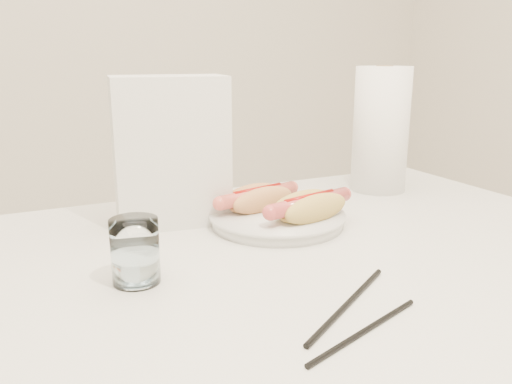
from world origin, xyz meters
name	(u,v)px	position (x,y,z in m)	size (l,w,h in m)	color
table	(273,295)	(0.00, 0.00, 0.69)	(1.20, 0.80, 0.75)	silver
plate	(277,220)	(0.07, 0.13, 0.76)	(0.23, 0.23, 0.02)	silver
hotdog_left	(258,199)	(0.06, 0.17, 0.79)	(0.17, 0.09, 0.05)	tan
hotdog_right	(309,207)	(0.11, 0.08, 0.79)	(0.17, 0.10, 0.05)	#D4AF52
water_glass	(135,251)	(-0.20, 0.00, 0.79)	(0.06, 0.06, 0.09)	white
chopstick_near	(365,330)	(-0.01, -0.23, 0.75)	(0.01, 0.01, 0.19)	black
chopstick_far	(348,303)	(0.01, -0.17, 0.75)	(0.01, 0.01, 0.22)	black
napkin_box	(171,151)	(-0.08, 0.23, 0.88)	(0.19, 0.11, 0.25)	silver
navy_napkin	(255,206)	(0.08, 0.24, 0.75)	(0.14, 0.14, 0.01)	#111A38
paper_towel_roll	(381,130)	(0.39, 0.25, 0.88)	(0.12, 0.12, 0.26)	white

